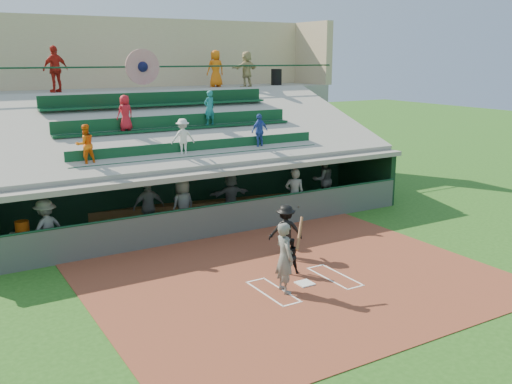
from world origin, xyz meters
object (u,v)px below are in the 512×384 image
white_table (23,246)px  water_cooler (22,228)px  trash_bin (276,77)px  catcher (290,256)px  home_plate (305,283)px  batter_at_plate (285,257)px

white_table → water_cooler: size_ratio=2.03×
trash_bin → catcher: bearing=-121.2°
home_plate → white_table: bearing=135.7°
water_cooler → home_plate: bearing=-44.5°
home_plate → white_table: white_table is taller
home_plate → batter_at_plate: 1.21m
water_cooler → trash_bin: trash_bin is taller
batter_at_plate → catcher: (0.85, 1.00, -0.42)m
trash_bin → water_cooler: bearing=-152.7°
catcher → water_cooler: water_cooler is taller
home_plate → water_cooler: 8.70m
home_plate → batter_at_plate: size_ratio=0.22×
home_plate → water_cooler: bearing=135.5°
white_table → catcher: bearing=-14.9°
catcher → white_table: (-6.29, 5.18, -0.13)m
home_plate → batter_at_plate: bearing=-169.7°
catcher → white_table: bearing=-22.3°
batter_at_plate → trash_bin: size_ratio=2.42×
home_plate → catcher: size_ratio=0.41×
white_table → water_cooler: water_cooler is taller
home_plate → trash_bin: 15.92m
water_cooler → trash_bin: bearing=27.3°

